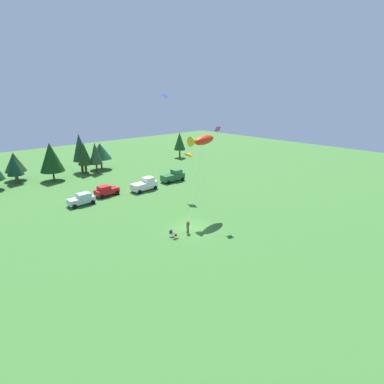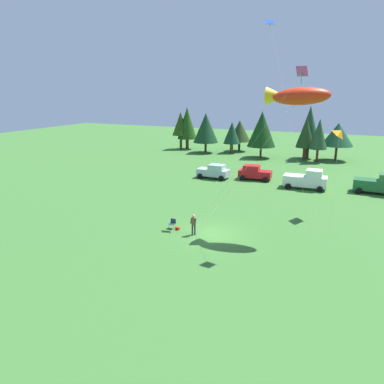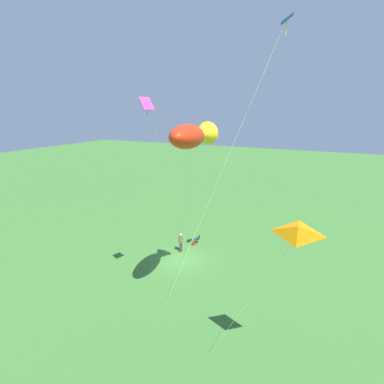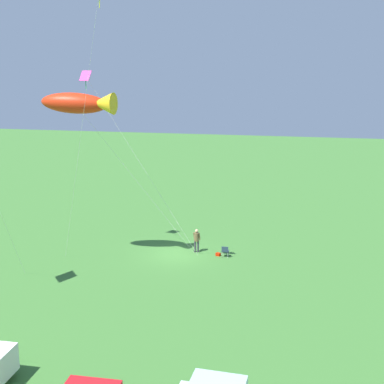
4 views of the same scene
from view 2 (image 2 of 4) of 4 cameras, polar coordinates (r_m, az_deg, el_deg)
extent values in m
plane|color=#3B712E|center=(31.03, 3.20, -6.34)|extent=(160.00, 160.00, 0.00)
cylinder|color=#37363F|center=(30.58, 0.44, -5.80)|extent=(0.14, 0.14, 0.85)
cylinder|color=#37363F|center=(30.67, 0.06, -5.73)|extent=(0.14, 0.14, 0.85)
cylinder|color=brown|center=(30.37, 0.25, -4.47)|extent=(0.35, 0.35, 0.62)
sphere|color=tan|center=(30.21, 0.25, -3.65)|extent=(0.24, 0.24, 0.24)
cylinder|color=brown|center=(30.23, 0.54, -4.51)|extent=(0.15, 0.09, 0.56)
cylinder|color=brown|center=(30.39, -0.14, -4.40)|extent=(0.16, 0.09, 0.56)
cube|color=#25364A|center=(31.98, -3.05, -4.86)|extent=(0.49, 0.49, 0.04)
cube|color=#25364A|center=(32.09, -2.88, -4.41)|extent=(0.48, 0.05, 0.40)
cylinder|color=#A5A8AD|center=(31.79, -2.88, -5.39)|extent=(0.03, 0.03, 0.42)
cylinder|color=#A5A8AD|center=(31.97, -3.55, -5.28)|extent=(0.03, 0.03, 0.42)
cylinder|color=#A5A8AD|center=(32.14, -2.54, -5.15)|extent=(0.03, 0.03, 0.42)
cylinder|color=#A5A8AD|center=(32.32, -3.21, -5.04)|extent=(0.03, 0.03, 0.42)
cube|color=red|center=(31.79, -2.24, -5.57)|extent=(0.38, 0.32, 0.22)
cube|color=#B2C0C3|center=(49.98, 3.24, 3.00)|extent=(4.22, 1.86, 0.90)
cube|color=#A6CCC3|center=(49.64, 3.80, 3.82)|extent=(2.02, 1.68, 0.65)
cylinder|color=black|center=(50.45, 5.25, 2.55)|extent=(0.68, 0.23, 0.68)
cylinder|color=black|center=(48.64, 4.44, 2.09)|extent=(0.68, 0.23, 0.68)
cylinder|color=black|center=(51.54, 2.09, 2.88)|extent=(0.68, 0.23, 0.68)
cylinder|color=black|center=(49.77, 1.19, 2.44)|extent=(0.68, 0.23, 0.68)
cube|color=red|center=(49.78, 9.60, 2.76)|extent=(4.31, 2.08, 0.90)
cube|color=red|center=(49.72, 9.07, 3.68)|extent=(2.11, 1.79, 0.65)
cylinder|color=black|center=(49.24, 7.63, 2.16)|extent=(0.69, 0.26, 0.68)
cylinder|color=black|center=(51.13, 8.14, 2.63)|extent=(0.69, 0.26, 0.68)
cylinder|color=black|center=(48.67, 11.09, 1.85)|extent=(0.69, 0.26, 0.68)
cylinder|color=black|center=(50.58, 11.48, 2.34)|extent=(0.69, 0.26, 0.68)
cube|color=white|center=(46.64, 16.83, 1.65)|extent=(5.09, 2.25, 1.20)
cube|color=white|center=(46.37, 18.15, 2.73)|extent=(1.89, 1.93, 0.80)
cylinder|color=black|center=(47.74, 19.04, 1.03)|extent=(0.69, 0.25, 0.68)
cylinder|color=black|center=(45.63, 18.89, 0.40)|extent=(0.69, 0.25, 0.68)
cylinder|color=black|center=(48.00, 14.76, 1.44)|extent=(0.69, 0.25, 0.68)
cylinder|color=black|center=(45.90, 14.41, 0.84)|extent=(0.69, 0.25, 0.68)
cube|color=#246032|center=(47.45, 26.38, 0.92)|extent=(5.04, 2.11, 1.20)
cylinder|color=black|center=(48.64, 24.19, 0.76)|extent=(0.68, 0.23, 0.68)
cylinder|color=black|center=(46.52, 24.09, 0.16)|extent=(0.68, 0.23, 0.68)
cylinder|color=#443D21|center=(74.96, -1.71, 7.61)|extent=(0.49, 0.49, 2.76)
cone|color=#244412|center=(74.56, -1.74, 10.37)|extent=(3.31, 3.31, 4.49)
cylinder|color=#503822|center=(75.12, -0.74, 7.36)|extent=(0.63, 0.63, 2.06)
cone|color=#204A14|center=(74.67, -0.75, 10.48)|extent=(3.82, 3.82, 6.13)
cylinder|color=#423525|center=(70.68, 2.09, 6.80)|extent=(0.43, 0.43, 1.93)
cone|color=#14391E|center=(70.23, 2.12, 9.75)|extent=(4.60, 4.60, 5.39)
cylinder|color=brown|center=(70.73, 6.03, 6.66)|extent=(0.60, 0.60, 1.76)
cone|color=#153D26|center=(70.36, 6.10, 8.97)|extent=(3.11, 3.11, 3.97)
cylinder|color=#47342A|center=(73.02, 7.20, 6.95)|extent=(0.45, 0.45, 1.90)
cone|color=#253D19|center=(72.65, 7.28, 9.24)|extent=(4.21, 4.21, 3.96)
cylinder|color=#4C301B|center=(66.32, 10.42, 6.01)|extent=(0.36, 0.36, 1.96)
cone|color=#123A13|center=(65.81, 10.58, 9.41)|extent=(4.84, 4.84, 5.97)
cylinder|color=#523627|center=(65.51, 16.73, 5.60)|extent=(0.53, 0.53, 2.19)
cone|color=#1E3A18|center=(65.05, 16.97, 8.69)|extent=(3.09, 3.09, 4.93)
cylinder|color=#473522|center=(67.83, 17.18, 6.07)|extent=(0.54, 0.54, 2.63)
cone|color=#1C4227|center=(67.31, 17.48, 9.77)|extent=(3.59, 3.59, 6.19)
cylinder|color=#552E2A|center=(64.33, 18.52, 5.28)|extent=(0.39, 0.39, 2.19)
cone|color=#244728|center=(63.86, 18.79, 8.37)|extent=(2.85, 2.85, 4.81)
cylinder|color=#49311D|center=(67.07, 21.08, 5.56)|extent=(0.39, 0.39, 2.47)
cone|color=#164227|center=(66.67, 21.34, 8.18)|extent=(5.16, 5.16, 3.73)
ellipsoid|color=red|center=(30.73, 16.35, 13.83)|extent=(4.62, 2.38, 1.57)
cone|color=yellow|center=(31.08, 12.69, 14.08)|extent=(1.52, 1.42, 1.42)
sphere|color=yellow|center=(31.00, 18.74, 13.95)|extent=(0.35, 0.35, 0.35)
cylinder|color=silver|center=(30.08, 8.38, 3.73)|extent=(7.00, 4.10, 10.97)
cylinder|color=#4C3823|center=(30.94, 0.65, -6.38)|extent=(0.04, 0.04, 0.01)
pyramid|color=orange|center=(36.94, 21.79, 8.30)|extent=(1.21, 1.65, 1.01)
cylinder|color=silver|center=(35.70, 20.91, 1.77)|extent=(0.25, 3.78, 7.40)
cylinder|color=#4C3823|center=(34.89, 20.30, -4.81)|extent=(0.04, 0.04, 0.01)
cube|color=#CE409D|center=(28.35, 16.42, 17.27)|extent=(0.87, 0.59, 0.70)
cylinder|color=green|center=(28.33, 16.34, 16.30)|extent=(0.04, 0.04, 0.80)
cylinder|color=silver|center=(28.97, 7.79, 5.06)|extent=(7.63, 1.34, 12.70)
cylinder|color=#4C3823|center=(31.40, 0.32, -6.05)|extent=(0.04, 0.04, 0.01)
cube|color=blue|center=(35.92, 11.77, 24.04)|extent=(0.87, 0.78, 0.46)
cylinder|color=yellow|center=(35.86, 11.73, 23.34)|extent=(0.04, 0.04, 0.74)
cylinder|color=silver|center=(32.46, 14.74, 9.69)|extent=(5.61, 5.29, 17.07)
cylinder|color=#4C3823|center=(31.49, 17.86, -6.76)|extent=(0.04, 0.04, 0.01)
camera|label=1|loc=(35.89, -69.53, 15.25)|focal=28.00mm
camera|label=3|loc=(39.08, 40.56, 13.11)|focal=28.00mm
camera|label=4|loc=(65.75, 6.65, 16.34)|focal=50.00mm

